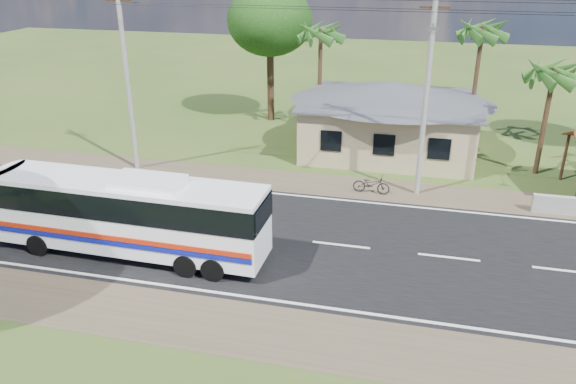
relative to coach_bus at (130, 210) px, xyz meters
The scene contains 10 objects.
ground 9.00m from the coach_bus, 18.05° to the left, with size 120.00×120.00×0.00m, color #304B1A.
road 8.99m from the coach_bus, 18.05° to the left, with size 120.00×16.00×0.03m.
house 18.29m from the coach_bus, 59.29° to the left, with size 12.40×10.00×5.00m.
utility_poles 14.82m from the coach_bus, 39.91° to the left, with size 32.80×2.22×11.00m.
palm_near 22.80m from the coach_bus, 37.57° to the left, with size 2.80×2.80×6.70m.
palm_mid 23.74m from the coach_bus, 51.80° to the left, with size 2.80×2.80×8.20m.
palm_far 19.77m from the coach_bus, 76.97° to the left, with size 2.80×2.80×7.70m.
tree_behind_house 21.33m from the coach_bus, 89.08° to the left, with size 6.00×6.00×9.61m.
coach_bus is the anchor object (origin of this frame).
motorcycle 12.60m from the coach_bus, 43.96° to the left, with size 0.67×1.91×1.01m, color black.
Camera 1 is at (2.74, -21.23, 11.80)m, focal length 35.00 mm.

